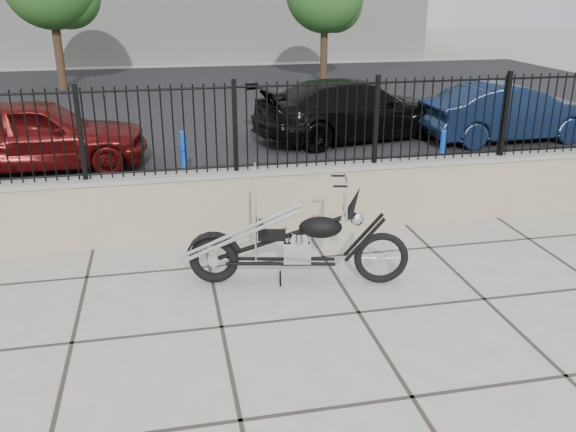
# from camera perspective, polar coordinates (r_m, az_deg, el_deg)

# --- Properties ---
(ground_plane) EXTENTS (90.00, 90.00, 0.00)m
(ground_plane) POSITION_cam_1_polar(r_m,az_deg,el_deg) (6.79, 6.62, -8.97)
(ground_plane) COLOR #99968E
(ground_plane) RESTS_ON ground
(parking_lot) EXTENTS (30.00, 30.00, 0.00)m
(parking_lot) POSITION_cam_1_polar(r_m,az_deg,el_deg) (18.49, -5.57, 10.14)
(parking_lot) COLOR black
(parking_lot) RESTS_ON ground
(retaining_wall) EXTENTS (14.00, 0.36, 0.96)m
(retaining_wall) POSITION_cam_1_polar(r_m,az_deg,el_deg) (8.79, 1.73, 1.66)
(retaining_wall) COLOR gray
(retaining_wall) RESTS_ON ground_plane
(iron_fence) EXTENTS (14.00, 0.08, 1.20)m
(iron_fence) POSITION_cam_1_polar(r_m,az_deg,el_deg) (8.50, 1.81, 8.56)
(iron_fence) COLOR black
(iron_fence) RESTS_ON retaining_wall
(chopper_motorcycle) EXTENTS (2.52, 0.96, 1.49)m
(chopper_motorcycle) POSITION_cam_1_polar(r_m,az_deg,el_deg) (7.08, 0.49, -0.84)
(chopper_motorcycle) COLOR black
(chopper_motorcycle) RESTS_ON ground_plane
(car_red) EXTENTS (4.07, 1.64, 1.39)m
(car_red) POSITION_cam_1_polar(r_m,az_deg,el_deg) (12.72, -22.42, 7.09)
(car_red) COLOR #4F0B0B
(car_red) RESTS_ON parking_lot
(car_black) EXTENTS (5.04, 2.89, 1.37)m
(car_black) POSITION_cam_1_polar(r_m,az_deg,el_deg) (14.36, 6.19, 9.88)
(car_black) COLOR black
(car_black) RESTS_ON parking_lot
(car_blue) EXTENTS (4.03, 1.51, 1.32)m
(car_blue) POSITION_cam_1_polar(r_m,az_deg,el_deg) (14.96, 20.08, 9.09)
(car_blue) COLOR #0F1C37
(car_blue) RESTS_ON parking_lot
(bollard_a) EXTENTS (0.14, 0.14, 0.94)m
(bollard_a) POSITION_cam_1_polar(r_m,az_deg,el_deg) (11.13, -9.69, 5.43)
(bollard_a) COLOR #0D20D1
(bollard_a) RESTS_ON ground_plane
(bollard_b) EXTENTS (0.14, 0.14, 0.96)m
(bollard_b) POSITION_cam_1_polar(r_m,az_deg,el_deg) (11.30, 14.22, 5.36)
(bollard_b) COLOR blue
(bollard_b) RESTS_ON ground_plane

